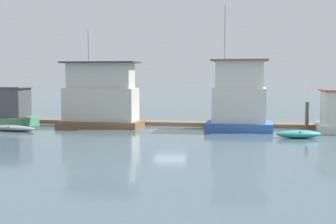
% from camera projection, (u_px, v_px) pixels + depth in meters
% --- Properties ---
extents(ground_plane, '(200.00, 200.00, 0.00)m').
position_uv_depth(ground_plane, '(170.00, 128.00, 37.48)').
color(ground_plane, '#475B66').
extents(dock_walkway, '(42.40, 1.90, 0.30)m').
position_uv_depth(dock_walkway, '(176.00, 123.00, 40.21)').
color(dock_walkway, brown).
rests_on(dock_walkway, ground_plane).
extents(houseboat_brown, '(6.70, 3.35, 7.90)m').
position_uv_depth(houseboat_brown, '(101.00, 98.00, 38.49)').
color(houseboat_brown, brown).
rests_on(houseboat_brown, ground_plane).
extents(houseboat_blue, '(5.07, 4.08, 9.66)m').
position_uv_depth(houseboat_blue, '(239.00, 99.00, 36.32)').
color(houseboat_blue, '#3866B7').
rests_on(houseboat_blue, ground_plane).
extents(dinghy_grey, '(4.25, 1.71, 0.44)m').
position_uv_depth(dinghy_grey, '(12.00, 128.00, 35.78)').
color(dinghy_grey, gray).
rests_on(dinghy_grey, ground_plane).
extents(dinghy_teal, '(3.21, 1.76, 0.54)m').
position_uv_depth(dinghy_teal, '(299.00, 134.00, 31.72)').
color(dinghy_teal, teal).
rests_on(dinghy_teal, ground_plane).
extents(mooring_post_near_left, '(0.27, 0.27, 2.14)m').
position_uv_depth(mooring_post_near_left, '(307.00, 116.00, 36.96)').
color(mooring_post_near_left, brown).
rests_on(mooring_post_near_left, ground_plane).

